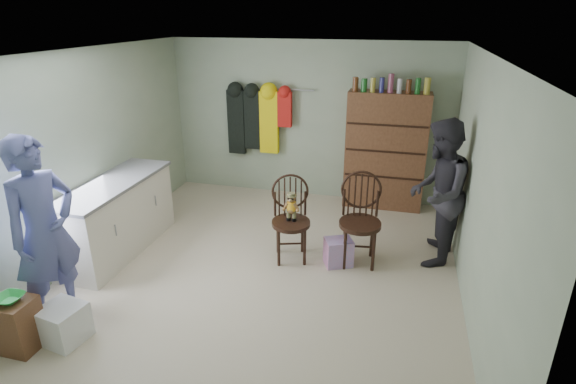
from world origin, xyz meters
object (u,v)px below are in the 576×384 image
(dresser, at_px, (385,150))
(chair_far, at_px, (360,216))
(chair_front, at_px, (291,214))
(counter, at_px, (116,217))

(dresser, bearing_deg, chair_far, -95.75)
(chair_front, distance_m, dresser, 2.19)
(counter, relative_size, chair_far, 1.64)
(chair_front, height_order, dresser, dresser)
(chair_front, distance_m, chair_far, 0.84)
(counter, xyz_separation_m, dresser, (3.20, 2.30, 0.44))
(chair_far, height_order, dresser, dresser)
(counter, distance_m, dresser, 3.96)
(counter, relative_size, dresser, 0.90)
(chair_front, bearing_deg, counter, 172.42)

